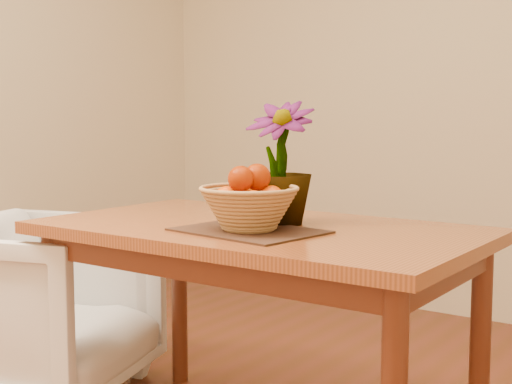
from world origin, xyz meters
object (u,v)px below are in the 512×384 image
Objects in this scene: wicker_basket at (249,210)px; potted_plant at (279,163)px; armchair at (39,298)px; table at (258,252)px.

wicker_basket is 0.76× the size of potted_plant.
wicker_basket is 1.11m from armchair.
table is 4.66× the size of wicker_basket.
wicker_basket is (0.06, -0.13, 0.15)m from table.
potted_plant is at bearing 57.61° from table.
table is at bearing 114.03° from wicker_basket.
potted_plant is at bearing 94.99° from wicker_basket.
wicker_basket reaches higher than table.
potted_plant is 0.51× the size of armchair.
potted_plant is at bearing -97.98° from armchair.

